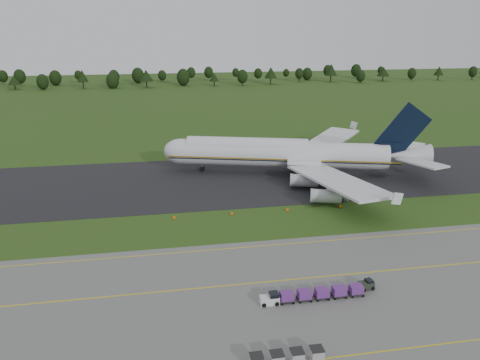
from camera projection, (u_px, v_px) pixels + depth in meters
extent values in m
plane|color=#274414|center=(244.00, 224.00, 92.04)|extent=(600.00, 600.00, 0.00)
cube|color=#61615C|center=(293.00, 330.00, 60.28)|extent=(300.00, 52.00, 0.06)
cube|color=black|center=(224.00, 180.00, 118.17)|extent=(300.00, 40.00, 0.08)
cube|color=#D3BF0C|center=(271.00, 281.00, 71.47)|extent=(300.00, 0.25, 0.01)
cube|color=#D3BF0C|center=(255.00, 246.00, 82.68)|extent=(120.00, 0.20, 0.01)
cylinder|color=black|center=(15.00, 87.00, 279.19)|extent=(0.70, 0.70, 2.93)
cone|color=black|center=(14.00, 80.00, 277.90)|extent=(7.45, 7.45, 5.21)
cylinder|color=black|center=(43.00, 87.00, 278.81)|extent=(0.70, 0.70, 3.05)
sphere|color=black|center=(43.00, 82.00, 277.81)|extent=(6.99, 6.99, 6.99)
cylinder|color=black|center=(83.00, 85.00, 282.91)|extent=(0.70, 0.70, 4.06)
cone|color=black|center=(82.00, 76.00, 281.12)|extent=(6.67, 6.67, 7.22)
cylinder|color=black|center=(113.00, 86.00, 284.60)|extent=(0.70, 0.70, 2.97)
sphere|color=black|center=(113.00, 81.00, 283.63)|extent=(7.62, 7.62, 7.62)
cylinder|color=black|center=(147.00, 84.00, 287.34)|extent=(0.70, 0.70, 3.89)
cone|color=black|center=(146.00, 76.00, 285.62)|extent=(8.63, 8.63, 6.92)
cylinder|color=black|center=(183.00, 83.00, 297.03)|extent=(0.70, 0.70, 3.45)
sphere|color=black|center=(183.00, 77.00, 295.90)|extent=(8.19, 8.19, 8.19)
cylinder|color=black|center=(214.00, 84.00, 294.97)|extent=(0.70, 0.70, 2.98)
cone|color=black|center=(214.00, 77.00, 293.66)|extent=(5.86, 5.86, 5.30)
cylinder|color=black|center=(242.00, 83.00, 296.84)|extent=(0.70, 0.70, 3.72)
sphere|color=black|center=(242.00, 77.00, 295.62)|extent=(6.70, 6.70, 6.70)
cylinder|color=black|center=(271.00, 81.00, 303.63)|extent=(0.70, 0.70, 3.95)
cone|color=black|center=(271.00, 73.00, 301.88)|extent=(8.22, 8.22, 7.02)
cylinder|color=black|center=(299.00, 79.00, 315.48)|extent=(0.70, 0.70, 3.69)
sphere|color=black|center=(299.00, 73.00, 314.28)|extent=(5.58, 5.58, 5.58)
cylinder|color=black|center=(331.00, 79.00, 315.28)|extent=(0.70, 0.70, 4.31)
cone|color=black|center=(331.00, 70.00, 313.37)|extent=(8.35, 8.35, 7.67)
cylinder|color=black|center=(360.00, 81.00, 310.63)|extent=(0.70, 0.70, 3.03)
sphere|color=black|center=(361.00, 76.00, 309.64)|extent=(6.10, 6.10, 6.10)
cylinder|color=black|center=(383.00, 79.00, 320.12)|extent=(0.70, 0.70, 3.40)
cone|color=black|center=(383.00, 72.00, 318.62)|extent=(8.73, 8.73, 6.04)
cylinder|color=black|center=(411.00, 78.00, 326.33)|extent=(0.70, 0.70, 3.00)
sphere|color=black|center=(412.00, 73.00, 325.35)|extent=(5.87, 5.87, 5.87)
cylinder|color=black|center=(438.00, 78.00, 325.43)|extent=(0.70, 0.70, 3.40)
cone|color=black|center=(439.00, 71.00, 323.93)|extent=(6.70, 6.70, 6.04)
cylinder|color=black|center=(472.00, 77.00, 326.42)|extent=(0.70, 0.70, 3.76)
sphere|color=black|center=(473.00, 72.00, 325.19)|extent=(5.80, 5.80, 5.80)
cylinder|color=silver|center=(282.00, 154.00, 121.22)|extent=(53.28, 21.28, 6.65)
cylinder|color=silver|center=(247.00, 147.00, 121.66)|extent=(31.59, 13.71, 5.18)
sphere|color=silver|center=(181.00, 151.00, 123.94)|extent=(6.65, 6.65, 6.65)
cone|color=silver|center=(409.00, 156.00, 117.83)|extent=(11.51, 8.89, 6.31)
cube|color=gold|center=(282.00, 160.00, 118.24)|extent=(56.76, 16.49, 0.32)
cube|color=silver|center=(337.00, 180.00, 103.60)|extent=(14.46, 32.50, 0.51)
cube|color=silver|center=(326.00, 142.00, 136.84)|extent=(27.91, 29.46, 0.51)
cylinder|color=#9DA0A5|center=(304.00, 180.00, 110.69)|extent=(7.03, 4.64, 2.95)
cylinder|color=#9DA0A5|center=(326.00, 196.00, 100.67)|extent=(7.03, 4.64, 2.95)
cylinder|color=#9DA0A5|center=(302.00, 155.00, 132.62)|extent=(7.03, 4.64, 2.95)
cylinder|color=#9DA0A5|center=(317.00, 146.00, 141.74)|extent=(7.03, 4.64, 2.95)
cube|color=black|center=(402.00, 132.00, 116.09)|extent=(13.07, 4.23, 14.82)
cube|color=silver|center=(422.00, 163.00, 111.07)|extent=(8.16, 12.93, 0.42)
cube|color=silver|center=(408.00, 148.00, 124.13)|extent=(12.33, 11.79, 0.42)
cylinder|color=slate|center=(202.00, 168.00, 124.76)|extent=(0.33, 0.33, 2.03)
cylinder|color=black|center=(202.00, 169.00, 124.89)|extent=(1.38, 1.13, 1.20)
cylinder|color=slate|center=(304.00, 176.00, 118.12)|extent=(0.33, 0.33, 2.03)
cylinder|color=black|center=(303.00, 177.00, 118.25)|extent=(1.38, 1.13, 1.20)
cylinder|color=slate|center=(303.00, 166.00, 125.95)|extent=(0.33, 0.33, 2.03)
cylinder|color=black|center=(303.00, 168.00, 126.08)|extent=(1.38, 1.13, 1.20)
cube|color=silver|center=(269.00, 300.00, 65.66)|extent=(2.70, 1.45, 1.14)
cylinder|color=black|center=(264.00, 305.00, 64.91)|extent=(0.62, 0.23, 0.62)
cube|color=black|center=(287.00, 300.00, 66.13)|extent=(2.08, 1.56, 0.12)
cube|color=#592874|center=(287.00, 296.00, 65.94)|extent=(1.87, 1.45, 1.14)
cylinder|color=black|center=(282.00, 304.00, 65.38)|extent=(0.35, 0.16, 0.35)
cube|color=black|center=(304.00, 298.00, 66.56)|extent=(2.08, 1.56, 0.12)
cube|color=#592874|center=(304.00, 294.00, 66.36)|extent=(1.87, 1.45, 1.14)
cylinder|color=black|center=(300.00, 302.00, 65.80)|extent=(0.35, 0.16, 0.35)
cube|color=black|center=(322.00, 296.00, 66.99)|extent=(2.08, 1.56, 0.12)
cube|color=#592874|center=(322.00, 292.00, 66.79)|extent=(1.87, 1.45, 1.14)
cylinder|color=black|center=(318.00, 301.00, 66.23)|extent=(0.35, 0.16, 0.35)
cube|color=black|center=(339.00, 294.00, 67.42)|extent=(2.08, 1.56, 0.12)
cube|color=#592874|center=(339.00, 291.00, 67.22)|extent=(1.87, 1.45, 1.14)
cylinder|color=black|center=(335.00, 299.00, 66.66)|extent=(0.35, 0.16, 0.35)
cube|color=black|center=(356.00, 293.00, 67.84)|extent=(2.08, 1.56, 0.12)
cube|color=#592874|center=(356.00, 289.00, 67.64)|extent=(1.87, 1.45, 1.14)
cylinder|color=black|center=(352.00, 297.00, 67.09)|extent=(0.35, 0.16, 0.35)
cylinder|color=black|center=(269.00, 302.00, 65.74)|extent=(0.62, 0.23, 0.62)
cube|color=#242B1E|center=(366.00, 285.00, 69.28)|extent=(2.31, 1.61, 1.17)
cylinder|color=black|center=(363.00, 290.00, 68.65)|extent=(0.60, 0.21, 0.60)
cylinder|color=black|center=(369.00, 284.00, 70.09)|extent=(0.60, 0.21, 0.60)
cube|color=black|center=(257.00, 356.00, 53.25)|extent=(1.56, 1.56, 0.07)
cube|color=#9E9E9E|center=(277.00, 359.00, 53.89)|extent=(1.47, 1.47, 1.47)
cube|color=black|center=(277.00, 353.00, 53.64)|extent=(1.56, 1.56, 0.07)
cube|color=#9E9E9E|center=(297.00, 356.00, 54.28)|extent=(1.47, 1.47, 1.47)
cube|color=black|center=(297.00, 351.00, 54.04)|extent=(1.56, 1.56, 0.07)
cube|color=#9E9E9E|center=(317.00, 354.00, 54.68)|extent=(1.47, 1.47, 1.47)
cube|color=black|center=(317.00, 349.00, 54.43)|extent=(1.56, 1.56, 0.07)
cube|color=#DE5D07|center=(174.00, 218.00, 94.38)|extent=(0.50, 0.12, 0.60)
cube|color=black|center=(174.00, 219.00, 94.47)|extent=(0.30, 0.30, 0.04)
cube|color=#DE5D07|center=(232.00, 214.00, 96.32)|extent=(0.50, 0.12, 0.60)
cube|color=black|center=(232.00, 215.00, 96.41)|extent=(0.30, 0.30, 0.04)
cube|color=#DE5D07|center=(287.00, 210.00, 98.27)|extent=(0.50, 0.12, 0.60)
cube|color=black|center=(287.00, 211.00, 98.36)|extent=(0.30, 0.30, 0.04)
cube|color=#DE5D07|center=(341.00, 206.00, 100.21)|extent=(0.50, 0.12, 0.60)
cube|color=black|center=(340.00, 208.00, 100.30)|extent=(0.30, 0.30, 0.04)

